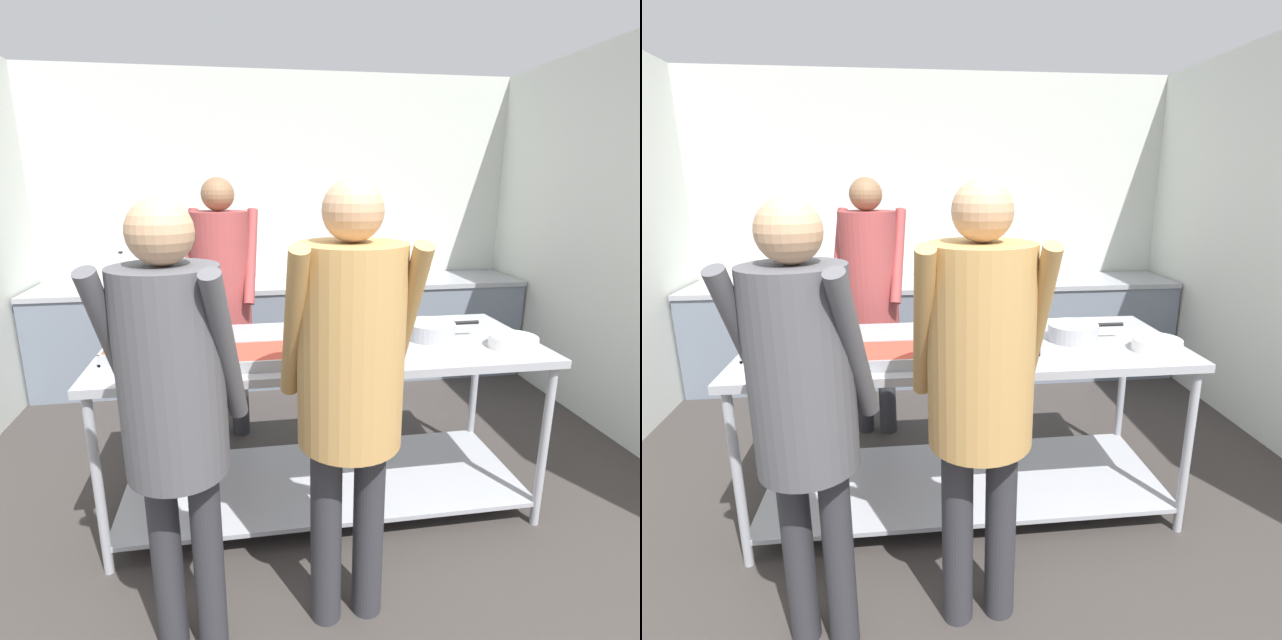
% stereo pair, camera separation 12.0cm
% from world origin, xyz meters
% --- Properties ---
extents(wall_rear, '(4.36, 0.06, 2.65)m').
position_xyz_m(wall_rear, '(0.00, 3.61, 1.32)').
color(wall_rear, silver).
rests_on(wall_rear, ground_plane).
extents(back_counter, '(4.20, 0.65, 0.88)m').
position_xyz_m(back_counter, '(0.00, 3.24, 0.44)').
color(back_counter, slate).
rests_on(back_counter, ground_plane).
extents(serving_counter, '(2.22, 0.87, 0.92)m').
position_xyz_m(serving_counter, '(0.02, 1.37, 0.62)').
color(serving_counter, '#9EA0A8').
rests_on(serving_counter, ground_plane).
extents(serving_tray_greens, '(0.37, 0.31, 0.05)m').
position_xyz_m(serving_tray_greens, '(-0.86, 1.34, 0.95)').
color(serving_tray_greens, '#9EA0A8').
rests_on(serving_tray_greens, serving_counter).
extents(serving_tray_vegetables, '(0.49, 0.30, 0.05)m').
position_xyz_m(serving_tray_vegetables, '(-0.39, 1.15, 0.95)').
color(serving_tray_vegetables, '#9EA0A8').
rests_on(serving_tray_vegetables, serving_counter).
extents(serving_tray_roast, '(0.47, 0.28, 0.05)m').
position_xyz_m(serving_tray_roast, '(0.12, 1.27, 0.95)').
color(serving_tray_roast, '#9EA0A8').
rests_on(serving_tray_roast, serving_counter).
extents(sauce_pan, '(0.40, 0.26, 0.09)m').
position_xyz_m(sauce_pan, '(0.60, 1.37, 0.97)').
color(sauce_pan, '#9EA0A8').
rests_on(sauce_pan, serving_counter).
extents(plate_stack, '(0.25, 0.25, 0.06)m').
position_xyz_m(plate_stack, '(0.96, 1.16, 0.95)').
color(plate_stack, white).
rests_on(plate_stack, serving_counter).
extents(guest_serving_left, '(0.49, 0.39, 1.74)m').
position_xyz_m(guest_serving_left, '(-0.01, 0.59, 1.07)').
color(guest_serving_left, '#2D2D33').
rests_on(guest_serving_left, ground_plane).
extents(guest_serving_right, '(0.50, 0.41, 1.69)m').
position_xyz_m(guest_serving_right, '(-0.63, 0.54, 1.05)').
color(guest_serving_right, '#2D2D33').
rests_on(guest_serving_right, ground_plane).
extents(cook_behind_counter, '(0.52, 0.41, 1.76)m').
position_xyz_m(cook_behind_counter, '(-0.51, 2.24, 1.09)').
color(cook_behind_counter, '#2D2D33').
rests_on(cook_behind_counter, ground_plane).
extents(water_bottle, '(0.08, 0.08, 0.29)m').
position_xyz_m(water_bottle, '(-1.37, 3.30, 1.01)').
color(water_bottle, silver).
rests_on(water_bottle, back_counter).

